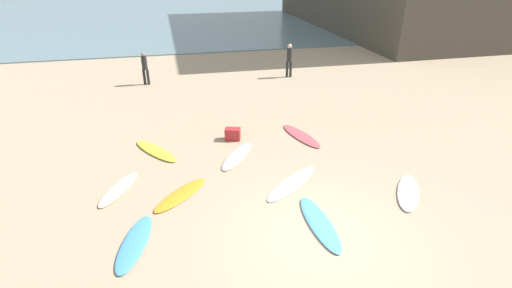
{
  "coord_description": "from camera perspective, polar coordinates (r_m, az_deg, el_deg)",
  "views": [
    {
      "loc": [
        -3.14,
        -6.58,
        6.12
      ],
      "look_at": [
        -0.54,
        4.68,
        0.3
      ],
      "focal_mm": 26.32,
      "sensor_mm": 36.0,
      "label": 1
    }
  ],
  "objects": [
    {
      "name": "beach_cooler",
      "position": [
        13.88,
        -3.56,
        1.52
      ],
      "size": [
        0.63,
        0.5,
        0.44
      ],
      "primitive_type": "cube",
      "rotation": [
        0.0,
        0.0,
        2.83
      ],
      "color": "#B2282D",
      "rests_on": "ground_plane"
    },
    {
      "name": "surfboard_7",
      "position": [
        10.97,
        -11.36,
        -7.54
      ],
      "size": [
        1.83,
        1.82,
        0.08
      ],
      "primitive_type": "ellipsoid",
      "rotation": [
        0.0,
        0.0,
        2.35
      ],
      "color": "orange",
      "rests_on": "ground_plane"
    },
    {
      "name": "ground_plane",
      "position": [
        9.52,
        9.84,
        -13.75
      ],
      "size": [
        120.0,
        120.0,
        0.0
      ],
      "primitive_type": "plane",
      "color": "tan"
    },
    {
      "name": "surfboard_4",
      "position": [
        11.7,
        22.12,
        -6.8
      ],
      "size": [
        1.6,
        1.98,
        0.08
      ],
      "primitive_type": "ellipsoid",
      "rotation": [
        0.0,
        0.0,
        -0.59
      ],
      "color": "white",
      "rests_on": "ground_plane"
    },
    {
      "name": "ocean_water",
      "position": [
        46.85,
        -9.55,
        18.93
      ],
      "size": [
        120.0,
        40.0,
        0.08
      ],
      "primitive_type": "cube",
      "color": "slate",
      "rests_on": "ground_plane"
    },
    {
      "name": "surfboard_6",
      "position": [
        11.32,
        5.5,
        -5.93
      ],
      "size": [
        2.23,
        1.97,
        0.06
      ],
      "primitive_type": "ellipsoid",
      "rotation": [
        0.0,
        0.0,
        2.26
      ],
      "color": "white",
      "rests_on": "ground_plane"
    },
    {
      "name": "surfboard_8",
      "position": [
        9.87,
        9.65,
        -11.76
      ],
      "size": [
        0.62,
        2.33,
        0.08
      ],
      "primitive_type": "ellipsoid",
      "rotation": [
        0.0,
        0.0,
        3.16
      ],
      "color": "#53A1D7",
      "rests_on": "ground_plane"
    },
    {
      "name": "surfboard_3",
      "position": [
        13.5,
        -15.01,
        -1.0
      ],
      "size": [
        1.71,
        2.18,
        0.09
      ],
      "primitive_type": "ellipsoid",
      "rotation": [
        0.0,
        0.0,
        0.59
      ],
      "color": "yellow",
      "rests_on": "ground_plane"
    },
    {
      "name": "surfboard_0",
      "position": [
        9.6,
        -17.97,
        -14.12
      ],
      "size": [
        1.08,
        2.13,
        0.08
      ],
      "primitive_type": "ellipsoid",
      "rotation": [
        0.0,
        0.0,
        -0.25
      ],
      "color": "#499BE3",
      "rests_on": "ground_plane"
    },
    {
      "name": "beachgoer_near",
      "position": [
        20.72,
        -16.54,
        11.18
      ],
      "size": [
        0.34,
        0.34,
        1.7
      ],
      "rotation": [
        0.0,
        0.0,
        6.03
      ],
      "color": "black",
      "rests_on": "ground_plane"
    },
    {
      "name": "surfboard_2",
      "position": [
        12.74,
        -2.86,
        -1.81
      ],
      "size": [
        1.66,
        2.08,
        0.08
      ],
      "primitive_type": "ellipsoid",
      "rotation": [
        0.0,
        0.0,
        2.55
      ],
      "color": "silver",
      "rests_on": "ground_plane"
    },
    {
      "name": "surfboard_1",
      "position": [
        11.7,
        -20.12,
        -6.42
      ],
      "size": [
        1.3,
        1.95,
        0.08
      ],
      "primitive_type": "ellipsoid",
      "rotation": [
        0.0,
        0.0,
        -0.45
      ],
      "color": "beige",
      "rests_on": "ground_plane"
    },
    {
      "name": "surfboard_5",
      "position": [
        14.25,
        6.88,
        1.25
      ],
      "size": [
        1.18,
        2.36,
        0.07
      ],
      "primitive_type": "ellipsoid",
      "rotation": [
        0.0,
        0.0,
        0.27
      ],
      "color": "#D2545D",
      "rests_on": "ground_plane"
    },
    {
      "name": "beachgoer_mid",
      "position": [
        21.27,
        5.08,
        12.81
      ],
      "size": [
        0.34,
        0.32,
        1.84
      ],
      "rotation": [
        0.0,
        0.0,
        6.14
      ],
      "color": "black",
      "rests_on": "ground_plane"
    }
  ]
}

